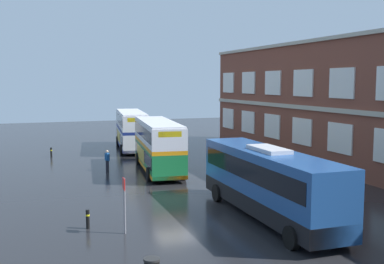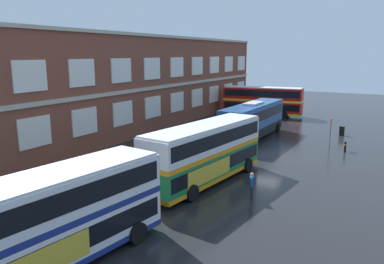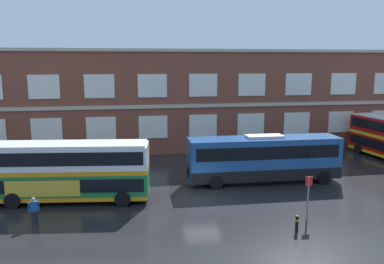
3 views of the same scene
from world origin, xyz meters
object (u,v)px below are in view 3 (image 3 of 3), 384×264
bus_stand_flag (308,194)px  safety_bollard_east (297,223)px  waiting_passenger (34,210)px  double_decker_middle (67,171)px  touring_coach (264,159)px

bus_stand_flag → safety_bollard_east: (-1.38, -1.56, -1.14)m
waiting_passenger → safety_bollard_east: size_ratio=1.79×
safety_bollard_east → bus_stand_flag: bearing=48.5°
double_decker_middle → waiting_passenger: (-1.42, -3.90, -1.22)m
touring_coach → waiting_passenger: touring_coach is taller
waiting_passenger → bus_stand_flag: bus_stand_flag is taller
waiting_passenger → bus_stand_flag: 16.31m
double_decker_middle → bus_stand_flag: double_decker_middle is taller
touring_coach → safety_bollard_east: size_ratio=12.68×
bus_stand_flag → safety_bollard_east: 2.38m
safety_bollard_east → waiting_passenger: bearing=166.8°
touring_coach → double_decker_middle: bearing=-172.6°
double_decker_middle → safety_bollard_east: 15.36m
double_decker_middle → safety_bollard_east: double_decker_middle is taller
touring_coach → waiting_passenger: bearing=-160.2°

